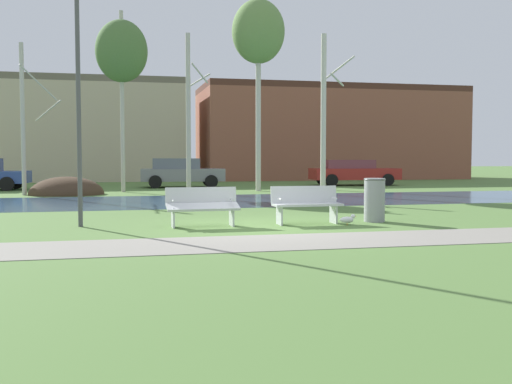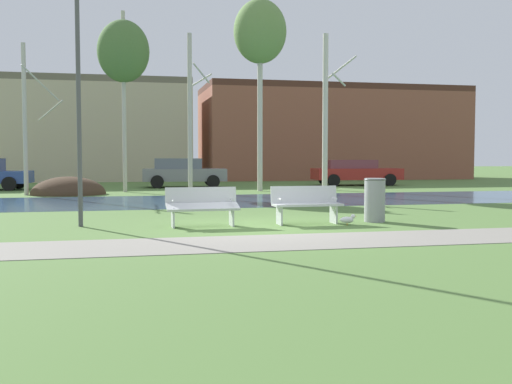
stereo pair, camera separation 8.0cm
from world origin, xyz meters
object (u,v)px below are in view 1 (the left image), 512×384
at_px(streetlamp, 78,49).
at_px(seagull, 348,219).
at_px(parked_sedan_second_grey, 181,172).
at_px(bench_left, 202,205).
at_px(trash_bin, 374,199).
at_px(parked_hatch_third_red, 353,172).
at_px(bench_right, 306,203).

bearing_deg(streetlamp, seagull, -9.99).
bearing_deg(seagull, parked_sedan_second_grey, 96.68).
bearing_deg(parked_sedan_second_grey, bench_left, -94.09).
height_order(bench_left, streetlamp, streetlamp).
xyz_separation_m(trash_bin, parked_hatch_third_red, (6.27, 16.88, 0.20)).
distance_m(seagull, streetlamp, 7.07).
xyz_separation_m(streetlamp, parked_sedan_second_grey, (3.85, 16.38, -3.12)).
height_order(streetlamp, parked_hatch_third_red, streetlamp).
height_order(seagull, parked_hatch_third_red, parked_hatch_third_red).
bearing_deg(parked_hatch_third_red, trash_bin, -110.38).
bearing_deg(streetlamp, bench_right, -6.50).
bearing_deg(bench_left, parked_sedan_second_grey, 85.91).
distance_m(parked_sedan_second_grey, parked_hatch_third_red, 9.20).
distance_m(bench_left, parked_hatch_third_red, 19.90).
bearing_deg(parked_sedan_second_grey, seagull, -83.32).
distance_m(bench_right, seagull, 1.01).
distance_m(streetlamp, parked_hatch_third_red, 21.18).
bearing_deg(bench_right, streetlamp, 173.50).
distance_m(bench_left, seagull, 3.30).
distance_m(bench_left, trash_bin, 4.14).
bearing_deg(trash_bin, streetlamp, 175.80).
bearing_deg(parked_sedan_second_grey, bench_right, -85.93).
bearing_deg(seagull, trash_bin, 31.16).
height_order(trash_bin, parked_hatch_third_red, parked_hatch_third_red).
bearing_deg(streetlamp, trash_bin, -4.20).
bearing_deg(trash_bin, parked_hatch_third_red, 69.62).
bearing_deg(parked_sedan_second_grey, streetlamp, -103.24).
xyz_separation_m(seagull, streetlamp, (-5.89, 1.04, 3.76)).
xyz_separation_m(bench_left, parked_hatch_third_red, (10.41, 16.96, 0.27)).
relative_size(seagull, streetlamp, 0.07).
height_order(bench_left, bench_right, same).
relative_size(streetlamp, parked_sedan_second_grey, 1.39).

